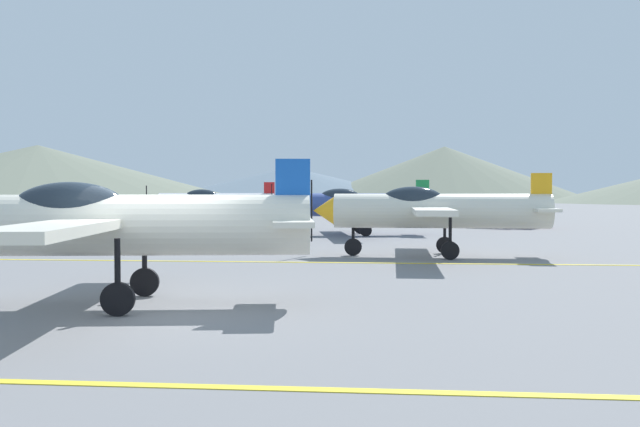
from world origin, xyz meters
The scene contains 11 objects.
ground_plane centered at (0.00, 0.00, 0.00)m, with size 400.00×400.00×0.00m, color slate.
apron_line_near centered at (0.00, -4.48, 0.01)m, with size 80.00×0.16×0.01m, color yellow.
apron_line_far centered at (0.00, 8.06, 0.01)m, with size 80.00×0.16×0.01m, color yellow.
airplane_near centered at (-1.02, 0.35, 1.44)m, with size 7.47×8.56×2.56m.
airplane_mid centered at (5.29, 10.29, 1.44)m, with size 7.38×8.51×2.56m.
airplane_far centered at (2.37, 20.82, 1.44)m, with size 7.48×8.56×2.56m.
airplane_back centered at (-5.97, 27.67, 1.44)m, with size 7.46×8.57×2.56m.
car_sedan centered at (10.34, 28.65, 0.84)m, with size 4.63×3.66×1.62m.
hill_left centered at (-63.55, 119.11, 5.62)m, with size 84.70×84.70×11.24m, color slate.
hill_centerleft centered at (-19.20, 156.74, 4.10)m, with size 69.38×69.38×8.19m, color slate.
hill_centerright centered at (18.24, 156.81, 6.48)m, with size 68.14×68.14×12.96m, color slate.
Camera 1 is at (3.82, -11.31, 1.97)m, focal length 39.06 mm.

